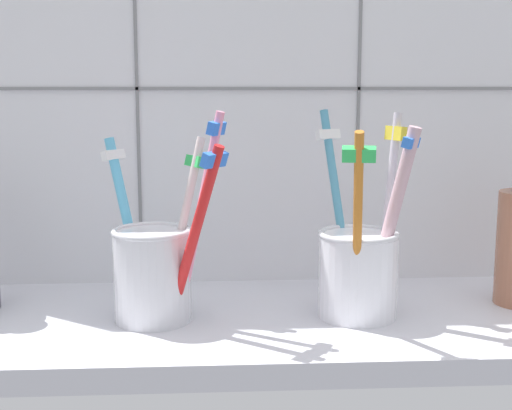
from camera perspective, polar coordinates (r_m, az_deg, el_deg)
counter_slab at (r=62.75cm, az=-0.04°, el=-9.54°), size 64.00×22.00×2.00cm
tile_wall_back at (r=71.26cm, az=-0.61°, el=10.34°), size 64.00×2.20×45.00cm
toothbrush_cup_left at (r=60.52cm, az=-7.97°, el=-4.83°), size 10.90×10.79×17.48cm
toothbrush_cup_right at (r=61.52cm, az=8.18°, el=-4.67°), size 8.00×13.07×17.28cm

